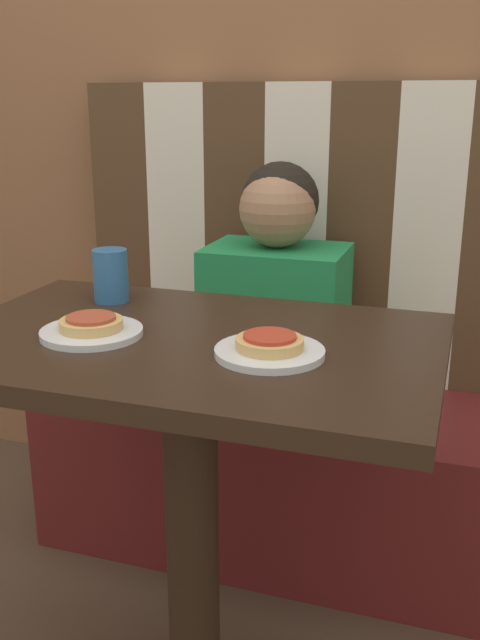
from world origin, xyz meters
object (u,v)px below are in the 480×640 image
Objects in this scene: person at (277,290)px; pizza_right at (270,342)px; plate_left at (92,332)px; pizza_left at (91,323)px; plate_right at (270,352)px; drinking_cup at (111,276)px.

person is 0.65m from pizza_right.
person is 3.35× the size of plate_left.
pizza_left is 0.32m from pizza_right.
person is at bearing 75.64° from pizza_left.
person is at bearing 104.36° from plate_right.
person is 0.65m from plate_left.
person is 3.35× the size of plate_right.
person reaches higher than pizza_left.
plate_right is 1.67× the size of drinking_cup.
person is at bearing 75.64° from plate_left.
person is 0.65m from pizza_left.
drinking_cup is (-0.23, -0.41, 0.12)m from person.
pizza_left is 0.22m from drinking_cup.
pizza_left is at bearing -70.88° from drinking_cup.
plate_left is (-0.16, -0.62, 0.07)m from person.
drinking_cup is at bearing 109.12° from plate_left.
drinking_cup is (-0.07, 0.21, 0.03)m from pizza_left.
pizza_left is at bearing 14.04° from plate_left.
pizza_right is at bearing 0.00° from pizza_left.
pizza_right is at bearing 0.00° from plate_left.
plate_left and plate_right have the same top height.
pizza_right is at bearing 165.96° from plate_right.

